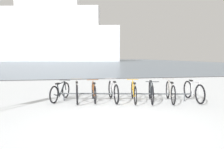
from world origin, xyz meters
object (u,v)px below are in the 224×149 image
Objects in this scene: bicycle_1 at (77,92)px; bicycle_4 at (134,92)px; bicycle_6 at (170,92)px; ferry_ship at (51,35)px; bicycle_2 at (94,92)px; bicycle_3 at (113,91)px; bicycle_5 at (151,92)px; bicycle_0 at (60,92)px; bicycle_7 at (193,91)px.

bicycle_1 reaches higher than bicycle_4.
ferry_ship is (-13.89, 68.38, 9.22)m from bicycle_6.
bicycle_1 is 1.03× the size of bicycle_6.
bicycle_1 reaches higher than bicycle_2.
bicycle_3 reaches higher than bicycle_2.
bicycle_6 is at bearing -10.96° from bicycle_2.
ferry_ship is at bearing 99.25° from bicycle_2.
bicycle_1 is at bearing -81.27° from ferry_ship.
bicycle_6 is (2.11, -0.45, -0.00)m from bicycle_3.
ferry_ship reaches higher than bicycle_5.
bicycle_0 is at bearing 166.78° from bicycle_5.
ferry_ship is at bearing 101.48° from bicycle_6.
bicycle_1 is 1.05× the size of bicycle_7.
bicycle_2 is 2.89m from bicycle_6.
bicycle_2 is 0.74m from bicycle_3.
bicycle_5 reaches higher than bicycle_0.
bicycle_4 is at bearing 170.05° from bicycle_6.
bicycle_6 reaches higher than bicycle_2.
bicycle_0 is at bearing 167.39° from bicycle_4.
bicycle_7 reaches higher than bicycle_4.
bicycle_6 is (3.47, -0.60, 0.00)m from bicycle_1.
bicycle_1 reaches higher than bicycle_5.
bicycle_4 is at bearing 164.13° from bicycle_5.
bicycle_6 reaches higher than bicycle_0.
bicycle_4 is 0.64m from bicycle_5.
bicycle_0 is 2.82m from bicycle_4.
bicycle_7 is (1.66, -0.11, 0.00)m from bicycle_5.
bicycle_4 is at bearing -15.84° from bicycle_3.
bicycle_6 is (1.36, -0.24, 0.01)m from bicycle_4.
bicycle_4 is (2.75, -0.62, 0.02)m from bicycle_0.
ferry_ship is (-13.15, 68.32, 9.22)m from bicycle_5.
bicycle_4 is at bearing -11.88° from bicycle_2.
bicycle_5 is (2.74, -0.54, -0.00)m from bicycle_1.
bicycle_3 reaches higher than bicycle_7.
bicycle_0 is 68.86m from ferry_ship.
bicycle_5 is at bearing -15.87° from bicycle_4.
ferry_ship reaches higher than bicycle_7.
bicycle_6 is at bearing -12.08° from bicycle_3.
bicycle_3 is at bearing 170.65° from bicycle_7.
bicycle_6 is 1.02× the size of bicycle_7.
bicycle_1 is at bearing -21.70° from bicycle_0.
bicycle_1 is 1.03× the size of bicycle_4.
bicycle_3 reaches higher than bicycle_0.
bicycle_3 is 1.05× the size of bicycle_7.
bicycle_4 is 0.03× the size of ferry_ship.
bicycle_0 is 5.11m from bicycle_7.
bicycle_5 reaches higher than bicycle_6.
bicycle_6 is 70.38m from ferry_ship.
bicycle_0 is 0.68m from bicycle_1.
bicycle_2 is (0.64, -0.05, -0.02)m from bicycle_1.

